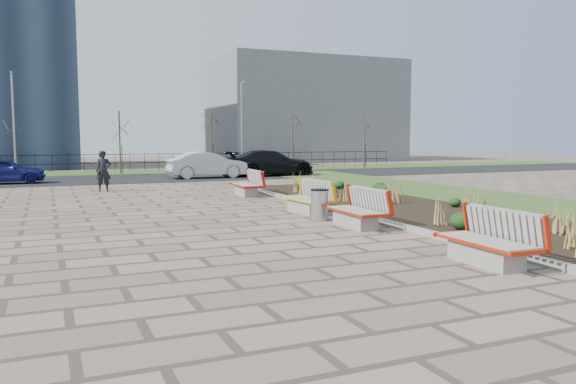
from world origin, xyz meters
name	(u,v)px	position (x,y,z in m)	size (l,w,h in m)	color
ground	(279,251)	(0.00, 0.00, 0.00)	(120.00, 120.00, 0.00)	#856B5B
planting_bed	(395,207)	(6.25, 5.00, 0.05)	(4.50, 18.00, 0.10)	black
planting_curb	(333,209)	(3.92, 5.00, 0.07)	(0.16, 18.00, 0.15)	gray
grass_verge_near	(504,201)	(11.00, 5.00, 0.02)	(5.00, 38.00, 0.04)	#33511E
grass_verge_far	(118,173)	(0.00, 28.00, 0.02)	(80.00, 5.00, 0.04)	#33511E
road	(131,179)	(0.00, 22.00, 0.01)	(80.00, 7.00, 0.02)	black
bench_a	(485,238)	(3.00, -2.68, 0.50)	(0.90, 2.10, 1.00)	red
bench_b	(355,208)	(3.00, 2.05, 0.50)	(0.90, 2.10, 1.00)	#B1230B
bench_c	(305,197)	(3.00, 5.10, 0.50)	(0.90, 2.10, 1.00)	yellow
bench_d	(246,183)	(3.00, 10.77, 0.50)	(0.90, 2.10, 1.00)	red
litter_bin	(319,205)	(2.71, 3.56, 0.43)	(0.49, 0.49, 0.87)	#B2B2B7
pedestrian	(103,171)	(-2.10, 14.79, 0.89)	(0.65, 0.43, 1.78)	black
car_blue	(4,171)	(-6.32, 20.90, 0.68)	(1.55, 3.86, 1.31)	navy
car_silver	(207,165)	(4.18, 20.91, 0.77)	(1.59, 4.57, 1.51)	#BABDC3
car_black	(271,163)	(8.19, 21.15, 0.79)	(2.17, 5.34, 1.55)	black
tree_b	(15,143)	(-6.00, 26.50, 2.04)	(1.40, 1.40, 4.00)	#4C3D2D
tree_c	(120,142)	(0.00, 26.50, 2.04)	(1.40, 1.40, 4.00)	#4C3D2D
tree_d	(211,142)	(6.00, 26.50, 2.04)	(1.40, 1.40, 4.00)	#4C3D2D
tree_e	(292,142)	(12.00, 26.50, 2.04)	(1.40, 1.40, 4.00)	#4C3D2D
tree_f	(364,141)	(18.00, 26.50, 2.04)	(1.40, 1.40, 4.00)	#4C3D2D
lamp_west	(14,125)	(-6.00, 26.00, 3.04)	(0.24, 0.60, 6.00)	gray
lamp_east	(242,127)	(8.00, 26.00, 3.04)	(0.24, 0.60, 6.00)	gray
railing_fence	(115,162)	(0.00, 29.50, 0.64)	(44.00, 0.10, 1.20)	black
building_grey	(303,111)	(20.00, 42.00, 5.00)	(18.00, 12.00, 10.00)	slate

